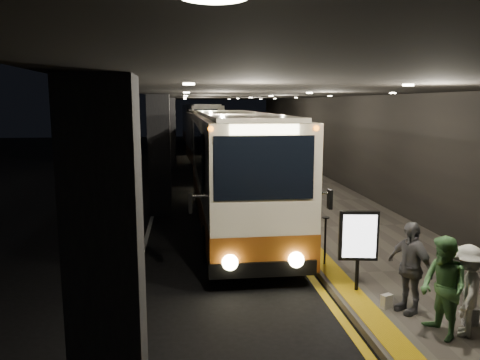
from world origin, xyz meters
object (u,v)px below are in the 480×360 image
coach_third (201,128)px  passenger_waiting_green (443,288)px  passenger_boarding (291,200)px  stanchion_post (325,241)px  coach_main (235,174)px  passenger_waiting_white (466,290)px  passenger_waiting_grey (410,267)px  bag_polka (471,317)px  info_sign (359,237)px  bag_plain (387,301)px  coach_second (211,143)px

coach_third → passenger_waiting_green: (2.77, -36.11, -0.84)m
passenger_boarding → stanchion_post: 3.77m
coach_main → coach_third: bearing=89.6°
stanchion_post → passenger_waiting_white: bearing=-69.9°
passenger_waiting_green → passenger_waiting_grey: passenger_waiting_grey is taller
passenger_waiting_green → passenger_waiting_white: size_ratio=1.11×
passenger_boarding → passenger_waiting_grey: passenger_waiting_grey is taller
coach_third → bag_polka: (3.52, -35.79, -1.56)m
passenger_waiting_grey → info_sign: passenger_waiting_grey is taller
passenger_waiting_grey → bag_plain: 0.84m
coach_main → passenger_waiting_green: coach_main is taller
passenger_waiting_white → stanchion_post: passenger_waiting_white is taller
info_sign → coach_third: bearing=101.8°
coach_second → passenger_waiting_grey: coach_second is taller
passenger_waiting_grey → coach_third: bearing=164.2°
coach_second → passenger_waiting_grey: bearing=-86.3°
passenger_boarding → passenger_waiting_grey: bearing=175.8°
passenger_waiting_grey → passenger_boarding: bearing=166.8°
coach_main → passenger_waiting_white: 8.90m
info_sign → bag_plain: bearing=-65.4°
passenger_waiting_green → bag_polka: bearing=106.0°
coach_third → stanchion_post: size_ratio=10.46×
passenger_boarding → coach_third: bearing=-7.5°
passenger_waiting_grey → stanchion_post: passenger_waiting_grey is taller
passenger_waiting_green → bag_plain: 1.46m
coach_main → passenger_waiting_grey: (2.54, -7.35, -0.73)m
passenger_boarding → passenger_waiting_white: passenger_boarding is taller
coach_third → stanchion_post: 32.45m
passenger_boarding → bag_polka: (1.65, -7.18, -0.70)m
bag_plain → passenger_boarding: bearing=94.2°
coach_main → stanchion_post: (1.74, -4.62, -1.01)m
coach_second → bag_plain: bearing=-87.2°
passenger_waiting_green → coach_second: bearing=-179.5°
bag_plain → stanchion_post: bearing=100.3°
stanchion_post → passenger_waiting_green: bearing=-76.4°
coach_main → coach_second: (-0.06, 13.08, -0.10)m
coach_second → coach_third: 14.68m
coach_second → passenger_waiting_green: 21.60m
passenger_boarding → bag_polka: passenger_boarding is taller
passenger_waiting_grey → bag_plain: bearing=-138.8°
passenger_boarding → passenger_waiting_green: bearing=175.7°
passenger_waiting_white → info_sign: info_sign is taller
bag_plain → stanchion_post: (-0.47, 2.55, 0.46)m
passenger_waiting_grey → bag_plain: (-0.34, 0.18, -0.75)m
coach_second → bag_plain: (2.26, -20.24, -1.37)m
bag_polka → coach_third: bearing=95.6°
coach_third → passenger_boarding: 28.68m
info_sign → coach_second: bearing=104.2°
passenger_waiting_grey → bag_polka: 1.31m
passenger_waiting_grey → stanchion_post: size_ratio=1.48×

